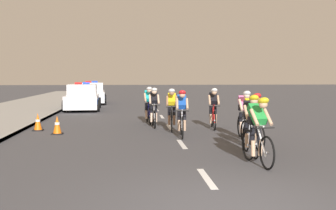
{
  "coord_description": "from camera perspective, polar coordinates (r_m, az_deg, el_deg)",
  "views": [
    {
      "loc": [
        -1.44,
        -5.94,
        2.0
      ],
      "look_at": [
        -0.35,
        6.46,
        1.1
      ],
      "focal_mm": 44.24,
      "sensor_mm": 36.0,
      "label": 1
    }
  ],
  "objects": [
    {
      "name": "cyclist_eighth",
      "position": [
        15.9,
        -1.96,
        -0.25
      ],
      "size": [
        0.42,
        1.72,
        1.56
      ],
      "color": "black",
      "rests_on": "ground"
    },
    {
      "name": "cyclist_sixth",
      "position": [
        14.9,
        0.51,
        -0.54
      ],
      "size": [
        0.45,
        1.72,
        1.56
      ],
      "color": "black",
      "rests_on": "ground"
    },
    {
      "name": "lane_markings_centre",
      "position": [
        17.98,
        -0.39,
        -2.25
      ],
      "size": [
        0.14,
        29.6,
        0.01
      ],
      "color": "white",
      "rests_on": "ground"
    },
    {
      "name": "cyclist_fifth",
      "position": [
        13.37,
        1.93,
        -1.08
      ],
      "size": [
        0.44,
        1.72,
        1.56
      ],
      "color": "black",
      "rests_on": "ground"
    },
    {
      "name": "cyclist_seventh",
      "position": [
        15.5,
        6.28,
        -0.38
      ],
      "size": [
        0.45,
        1.72,
        1.56
      ],
      "color": "black",
      "rests_on": "ground"
    },
    {
      "name": "ground_plane",
      "position": [
        6.43,
        8.41,
        -14.02
      ],
      "size": [
        160.0,
        160.0,
        0.0
      ],
      "primitive_type": "plane",
      "color": "#424247"
    },
    {
      "name": "police_car_nearest",
      "position": [
        24.33,
        -11.68,
        0.93
      ],
      "size": [
        2.16,
        4.48,
        1.59
      ],
      "color": "white",
      "rests_on": "ground"
    },
    {
      "name": "cyclist_fourth",
      "position": [
        13.07,
        10.48,
        -1.26
      ],
      "size": [
        0.42,
        1.72,
        1.56
      ],
      "color": "black",
      "rests_on": "ground"
    },
    {
      "name": "cyclist_ninth",
      "position": [
        17.13,
        -2.7,
        0.06
      ],
      "size": [
        0.44,
        1.72,
        1.56
      ],
      "color": "black",
      "rests_on": "ground"
    },
    {
      "name": "cyclist_third",
      "position": [
        11.48,
        11.57,
        -2.02
      ],
      "size": [
        0.45,
        1.72,
        1.56
      ],
      "color": "black",
      "rests_on": "ground"
    },
    {
      "name": "police_car_second",
      "position": [
        29.69,
        -10.47,
        1.51
      ],
      "size": [
        2.24,
        4.52,
        1.59
      ],
      "color": "silver",
      "rests_on": "ground"
    },
    {
      "name": "traffic_cone_mid",
      "position": [
        15.61,
        -17.5,
        -2.27
      ],
      "size": [
        0.36,
        0.36,
        0.64
      ],
      "color": "black",
      "rests_on": "ground"
    },
    {
      "name": "kerb_edge",
      "position": [
        20.42,
        -16.17,
        -1.47
      ],
      "size": [
        0.16,
        60.0,
        0.13
      ],
      "primitive_type": "cube",
      "color": "#9E9E99",
      "rests_on": "ground"
    },
    {
      "name": "cyclist_lead",
      "position": [
        9.39,
        12.27,
        -3.39
      ],
      "size": [
        0.46,
        1.72,
        1.56
      ],
      "color": "black",
      "rests_on": "ground"
    },
    {
      "name": "traffic_cone_far",
      "position": [
        14.48,
        -15.03,
        -2.71
      ],
      "size": [
        0.36,
        0.36,
        0.64
      ],
      "color": "black",
      "rests_on": "ground"
    },
    {
      "name": "cyclist_second",
      "position": [
        10.49,
        11.36,
        -2.59
      ],
      "size": [
        0.43,
        1.72,
        1.56
      ],
      "color": "black",
      "rests_on": "ground"
    }
  ]
}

